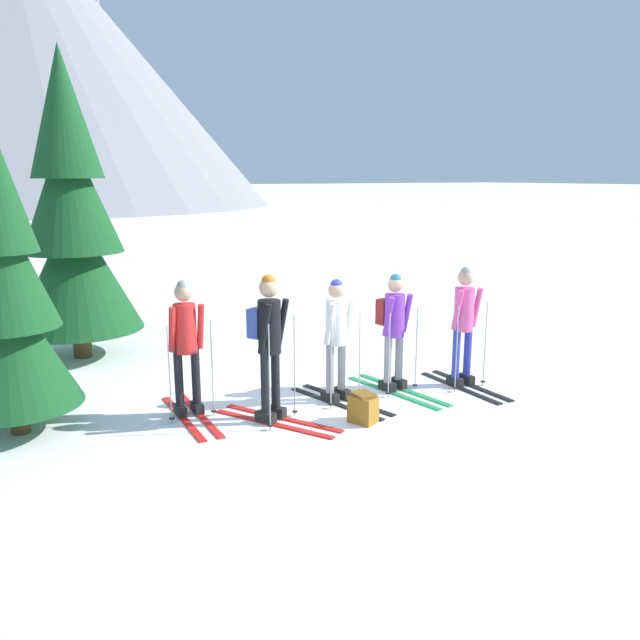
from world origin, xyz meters
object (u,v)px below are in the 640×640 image
Objects in this scene: skier_in_pink at (464,322)px; pine_tree_near at (6,295)px; skier_in_red at (186,343)px; skier_in_purple at (394,326)px; pine_tree_mid at (72,221)px; skier_in_white at (337,336)px; backpack_on_snow_front at (363,408)px; skier_in_black at (269,339)px.

pine_tree_near is (-5.72, 1.33, 0.70)m from skier_in_pink.
pine_tree_near reaches higher than skier_in_pink.
skier_in_purple is at bearing -10.29° from skier_in_red.
skier_in_pink is at bearing -19.86° from skier_in_purple.
skier_in_pink is 0.48× the size of pine_tree_near.
pine_tree_mid is (-4.45, 4.36, 1.32)m from skier_in_pink.
pine_tree_near is (-3.82, 0.96, 0.75)m from skier_in_white.
skier_in_red is 4.47× the size of backpack_on_snow_front.
pine_tree_mid is at bearing 130.92° from skier_in_purple.
skier_in_black is at bearing -175.23° from skier_in_purple.
skier_in_black is 1.11m from skier_in_white.
pine_tree_mid is (1.27, 3.03, 0.62)m from pine_tree_near.
skier_in_red is 3.90m from skier_in_pink.
skier_in_red is at bearing 140.19° from skier_in_black.
skier_in_purple is at bearing 160.14° from skier_in_pink.
skier_in_black reaches higher than skier_in_pink.
pine_tree_mid is 12.79× the size of backpack_on_snow_front.
backpack_on_snow_front is (1.77, -1.33, -0.77)m from skier_in_red.
skier_in_white is 1.94m from skier_in_pink.
pine_tree_mid is (-1.47, 4.18, 1.22)m from skier_in_black.
skier_in_red is at bearing 169.71° from skier_in_purple.
skier_in_purple is at bearing -11.65° from pine_tree_near.
skier_in_white is at bearing -14.60° from skier_in_red.
skier_in_black is 4.59m from pine_tree_mid.
skier_in_pink is at bearing -11.04° from skier_in_white.
pine_tree_mid is (-3.48, 4.01, 1.34)m from skier_in_purple.
skier_in_red is at bearing 165.40° from skier_in_white.
skier_in_pink is 6.37m from pine_tree_mid.
skier_in_pink is 0.35× the size of pine_tree_mid.
pine_tree_near is at bearing 157.27° from skier_in_black.
pine_tree_near is (-4.74, 0.98, 0.73)m from skier_in_purple.
pine_tree_near is at bearing -112.71° from pine_tree_mid.
skier_in_white is at bearing 178.89° from skier_in_purple.
pine_tree_near reaches higher than skier_in_white.
pine_tree_mid is at bearing 122.58° from skier_in_white.
skier_in_pink is (1.90, -0.37, 0.05)m from skier_in_white.
backpack_on_snow_front is at bearing -63.33° from pine_tree_mid.
skier_in_pink is at bearing -44.41° from pine_tree_mid.
skier_in_pink reaches higher than skier_in_white.
pine_tree_near is 9.33× the size of backpack_on_snow_front.
pine_tree_mid is at bearing 67.29° from pine_tree_near.
pine_tree_mid reaches higher than skier_in_black.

